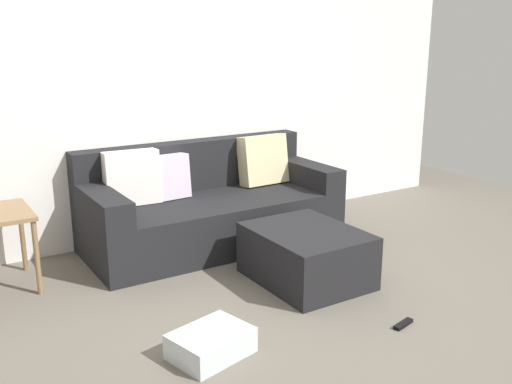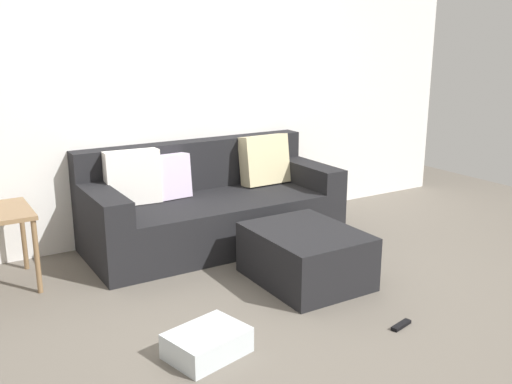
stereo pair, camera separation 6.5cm
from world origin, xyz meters
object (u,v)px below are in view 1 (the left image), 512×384
(ottoman, at_px, (306,255))
(remote_near_ottoman, at_px, (403,324))
(storage_bin, at_px, (211,343))
(couch_sectional, at_px, (209,206))

(ottoman, height_order, remote_near_ottoman, ottoman)
(storage_bin, bearing_deg, couch_sectional, 62.56)
(couch_sectional, distance_m, storage_bin, 1.85)
(couch_sectional, relative_size, storage_bin, 5.02)
(remote_near_ottoman, bearing_deg, storage_bin, 150.87)
(couch_sectional, bearing_deg, remote_near_ottoman, -81.11)
(couch_sectional, height_order, remote_near_ottoman, couch_sectional)
(ottoman, bearing_deg, remote_near_ottoman, -83.96)
(ottoman, height_order, storage_bin, ottoman)
(ottoman, bearing_deg, storage_bin, -153.07)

